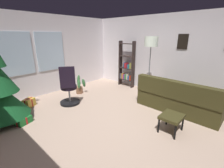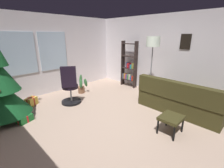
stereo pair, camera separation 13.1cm
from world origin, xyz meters
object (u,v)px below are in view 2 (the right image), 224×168
gift_box_gold (31,101)px  couch (187,100)px  office_chair (70,89)px  floor_lamp (153,46)px  holiday_tree (0,86)px  bookshelf (129,67)px  footstool (171,119)px  potted_plant (82,86)px  gift_box_green (25,118)px

gift_box_gold → couch: bearing=-50.2°
gift_box_gold → office_chair: office_chair is taller
gift_box_gold → floor_lamp: 3.78m
holiday_tree → bookshelf: size_ratio=1.47×
footstool → bookshelf: (1.78, 2.48, 0.43)m
floor_lamp → holiday_tree: bearing=154.4°
potted_plant → gift_box_green: bearing=-163.2°
bookshelf → couch: bearing=-103.4°
gift_box_gold → gift_box_green: bearing=-118.3°
gift_box_green → office_chair: 1.33m
footstool → gift_box_green: 3.20m
holiday_tree → gift_box_gold: (0.69, 0.43, -0.72)m
footstool → office_chair: bearing=103.5°
holiday_tree → gift_box_green: (0.25, -0.38, -0.75)m
gift_box_green → floor_lamp: 3.77m
holiday_tree → floor_lamp: bearing=-25.6°
holiday_tree → office_chair: (1.53, -0.28, -0.39)m
couch → bookshelf: bearing=76.6°
potted_plant → gift_box_gold: bearing=172.8°
holiday_tree → bookshelf: bearing=-6.6°
couch → gift_box_gold: bearing=129.8°
office_chair → bookshelf: size_ratio=0.66×
gift_box_green → potted_plant: potted_plant is taller
gift_box_gold → office_chair: bearing=-39.9°
footstool → floor_lamp: bearing=44.6°
holiday_tree → footstool: bearing=-53.6°
bookshelf → floor_lamp: floor_lamp is taller
footstool → floor_lamp: (1.30, 1.28, 1.28)m
gift_box_green → floor_lamp: size_ratio=0.20×
footstool → gift_box_gold: footstool is taller
couch → office_chair: bearing=126.2°
bookshelf → holiday_tree: bearing=173.4°
floor_lamp → footstool: bearing=-135.4°
office_chair → floor_lamp: 2.64m
office_chair → potted_plant: 0.91m
gift_box_gold → footstool: bearing=-66.3°
holiday_tree → gift_box_gold: bearing=31.8°
bookshelf → potted_plant: bookshelf is taller
bookshelf → potted_plant: size_ratio=2.75×
holiday_tree → office_chair: size_ratio=2.24×
holiday_tree → couch: bearing=-39.7°
footstool → gift_box_green: (-1.91, 2.55, -0.23)m
floor_lamp → gift_box_gold: bearing=143.1°
gift_box_green → footstool: bearing=-53.2°
footstool → floor_lamp: 2.23m
couch → floor_lamp: size_ratio=1.10×
footstool → bookshelf: bookshelf is taller
floor_lamp → potted_plant: size_ratio=3.02×
bookshelf → floor_lamp: (-0.49, -1.20, 0.85)m
potted_plant → floor_lamp: bearing=-57.5°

